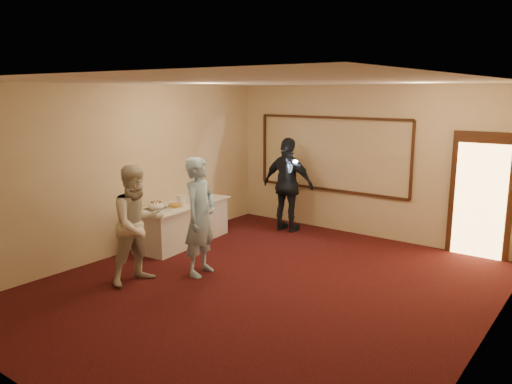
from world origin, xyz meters
TOP-DOWN VIEW (x-y plane):
  - floor at (0.00, 0.00)m, footprint 7.00×7.00m
  - room_walls at (0.00, 0.00)m, footprint 6.04×7.04m
  - wall_molding at (-0.80, 3.47)m, footprint 3.45×0.04m
  - doorway at (2.15, 3.45)m, footprint 1.05×0.07m
  - buffet_table at (-2.59, 0.89)m, footprint 1.04×2.20m
  - pavlova_tray at (-2.48, 0.15)m, footprint 0.36×0.50m
  - cupcake_stand at (-2.81, 1.70)m, footprint 0.27×0.27m
  - plate_stack_a at (-2.62, 0.93)m, footprint 0.18×0.18m
  - plate_stack_b at (-2.38, 1.16)m, footprint 0.21×0.21m
  - tart at (-2.46, 0.61)m, footprint 0.30×0.30m
  - man at (-1.15, -0.12)m, footprint 0.57×0.76m
  - woman at (-1.67, -0.94)m, footprint 0.80×0.96m
  - guest at (-1.44, 2.83)m, footprint 1.17×0.54m
  - camera_flash at (-1.20, 2.72)m, footprint 0.08×0.06m

SIDE VIEW (x-z plane):
  - floor at x=0.00m, z-range 0.00..0.00m
  - buffet_table at x=-2.59m, z-range 0.00..0.77m
  - tart at x=-2.46m, z-range 0.77..0.83m
  - plate_stack_a at x=-2.62m, z-range 0.77..0.92m
  - pavlova_tray at x=-2.48m, z-range 0.76..0.94m
  - plate_stack_b at x=-2.38m, z-range 0.77..0.94m
  - woman at x=-1.67m, z-range 0.00..1.81m
  - cupcake_stand at x=-2.81m, z-range 0.71..1.11m
  - man at x=-1.15m, z-range 0.00..1.88m
  - guest at x=-1.44m, z-range 0.00..1.95m
  - doorway at x=2.15m, z-range -0.02..2.18m
  - camera_flash at x=-1.20m, z-range 1.47..1.52m
  - wall_molding at x=-0.80m, z-range 0.83..2.38m
  - room_walls at x=0.00m, z-range 0.52..3.54m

